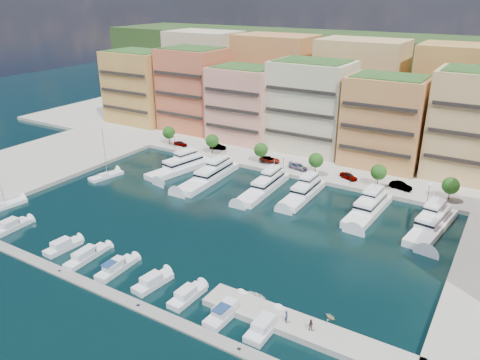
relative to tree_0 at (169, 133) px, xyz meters
The scene contains 54 objects.
ground 52.39m from the tree_0, 39.95° to the right, with size 400.00×400.00×0.00m, color black.
north_quay 49.34m from the tree_0, 35.47° to the left, with size 220.00×64.00×2.00m, color #9E998E.
west_quay 47.21m from the tree_0, 117.93° to the right, with size 34.00×76.00×2.00m, color #9E998E.
hillside 86.46m from the tree_0, 62.40° to the left, with size 240.00×40.00×58.00m, color #1B3415.
south_pontoon 73.65m from the tree_0, 59.77° to the right, with size 72.00×2.20×0.35m, color gray.
finger_pier 89.46m from the tree_0, 38.41° to the right, with size 32.00×5.00×2.00m, color #9E998E.
apartment_0 31.96m from the tree_0, 147.61° to the left, with size 22.00×16.50×24.80m.
apartment_1 21.20m from the tree_0, 102.21° to the left, with size 20.00×16.50×26.80m.
apartment_2 24.86m from the tree_0, 44.13° to the left, with size 20.00×15.50×22.80m.
apartment_3 43.22m from the tree_0, 25.95° to the left, with size 22.00×16.50×25.80m.
apartment_4 62.75m from the tree_0, 15.37° to the left, with size 20.00×15.50×23.80m.
apartment_5 84.60m from the tree_0, 12.71° to the left, with size 22.00×16.50×26.80m.
backblock_0 44.63m from the tree_0, 110.32° to the left, with size 26.00×18.00×30.00m, color beige.
backblock_1 44.63m from the tree_0, 69.68° to the left, with size 26.00×18.00×30.00m, color tan.
backblock_2 61.58m from the tree_0, 41.99° to the left, with size 26.00×18.00×30.00m, color #E3B978.
backblock_3 85.98m from the tree_0, 28.37° to the left, with size 26.00×18.00×30.00m, color gold.
tree_0 is the anchor object (origin of this frame).
tree_1 16.00m from the tree_0, ahead, with size 3.80×3.80×5.65m.
tree_2 32.00m from the tree_0, ahead, with size 3.80×3.80×5.65m.
tree_3 48.00m from the tree_0, ahead, with size 3.80×3.80×5.65m.
tree_4 64.00m from the tree_0, ahead, with size 3.80×3.80×5.65m.
tree_5 80.00m from the tree_0, ahead, with size 3.80×3.80×5.65m.
lamppost_0 4.70m from the tree_0, 29.90° to the right, with size 0.30×0.30×4.20m.
lamppost_1 22.14m from the tree_0, ahead, with size 0.30×0.30×4.20m.
lamppost_2 40.08m from the tree_0, ahead, with size 0.30×0.30×4.20m.
lamppost_3 58.05m from the tree_0, ahead, with size 0.30×0.30×4.20m.
lamppost_4 76.04m from the tree_0, ahead, with size 0.30×0.30×4.20m.
yacht_1 21.12m from the tree_0, 41.66° to the right, with size 8.62×20.78×7.30m.
yacht_2 29.94m from the tree_0, 30.07° to the right, with size 5.86×22.89×7.30m.
yacht_3 43.47m from the tree_0, 18.79° to the right, with size 5.09×20.79×7.30m.
yacht_4 52.19m from the tree_0, 14.02° to the right, with size 4.61×17.67×7.30m.
yacht_5 67.42m from the tree_0, 11.21° to the right, with size 5.75×18.97×7.30m.
yacht_6 80.45m from the tree_0, ahead, with size 7.20×20.24×7.30m.
cruiser_0 58.61m from the tree_0, 83.44° to the right, with size 3.24×7.50×2.55m.
cruiser_2 62.33m from the tree_0, 69.05° to the right, with size 3.01×7.24×2.55m.
cruiser_3 64.89m from the tree_0, 63.80° to the right, with size 2.76×9.19×2.55m.
cruiser_4 68.43m from the tree_0, 58.28° to the right, with size 2.78×8.17×2.66m.
cruiser_5 73.06m from the tree_0, 52.77° to the right, with size 3.39×7.34×2.55m.
cruiser_6 77.52m from the tree_0, 48.62° to the right, with size 2.77×7.14×2.55m.
cruiser_7 82.53m from the tree_0, 44.83° to the right, with size 3.05×8.55×2.66m.
cruiser_8 87.20m from the tree_0, 41.82° to the right, with size 2.80×7.61×2.55m.
sailboat_2 28.41m from the tree_0, 86.02° to the right, with size 4.37×9.35×13.20m.
sailboat_0 53.30m from the tree_0, 94.28° to the right, with size 4.14×10.33×13.20m.
tender_1 79.44m from the tree_0, 40.75° to the right, with size 1.29×1.49×0.79m, color beige.
tender_0 79.79m from the tree_0, 41.13° to the right, with size 2.69×3.76×0.78m, color white.
tender_3 88.31m from the tree_0, 35.27° to the right, with size 1.50×1.74×0.92m, color beige.
car_0 4.99m from the tree_0, ahead, with size 1.73×4.30×1.46m, color gray.
car_1 16.14m from the tree_0, 13.26° to the left, with size 1.71×4.91×1.62m, color gray.
car_2 34.05m from the tree_0, ahead, with size 2.61×5.66×1.57m, color gray.
car_3 42.91m from the tree_0, ahead, with size 2.21×5.44×1.58m, color gray.
car_4 56.57m from the tree_0, ahead, with size 1.94×4.81×1.64m, color gray.
car_5 69.24m from the tree_0, ahead, with size 1.82×5.22×1.72m, color gray.
person_0 87.64m from the tree_0, 39.77° to the right, with size 0.70×0.46×1.93m, color #272A4F.
person_1 90.25m from the tree_0, 38.21° to the right, with size 0.87×0.68×1.79m, color #4A332C.
Camera 1 is at (49.83, -72.01, 44.77)m, focal length 35.00 mm.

